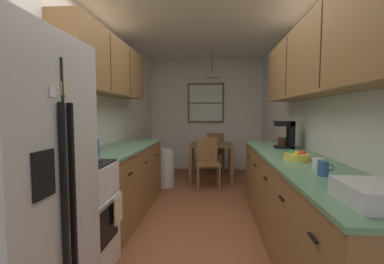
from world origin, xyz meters
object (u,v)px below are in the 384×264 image
dining_table (211,150)px  coffee_maker (287,134)px  fruit_bowl (297,156)px  trash_bin (165,168)px  table_serving_bowl (207,142)px  mug_spare (318,164)px  dining_chair_near (208,160)px  mug_by_coffeemaker (323,168)px  refrigerator (4,198)px  dish_rack (374,194)px  dining_chair_far (215,151)px  storage_canister (94,147)px  stove_range (70,218)px  microwave_over_range (51,67)px

dining_table → coffee_maker: 2.14m
fruit_bowl → trash_bin: bearing=127.2°
table_serving_bowl → mug_spare: bearing=-73.6°
dining_chair_near → table_serving_bowl: (-0.03, 0.67, 0.25)m
mug_by_coffeemaker → refrigerator: bearing=-163.4°
refrigerator → dish_rack: 1.89m
mug_by_coffeemaker → dish_rack: size_ratio=0.32×
trash_bin → mug_by_coffeemaker: 3.28m
trash_bin → fruit_bowl: bearing=-52.8°
dining_chair_near → fruit_bowl: bearing=-67.7°
dining_chair_far → dish_rack: 4.54m
storage_canister → mug_by_coffeemaker: (1.94, -0.61, -0.05)m
stove_range → mug_spare: 2.04m
dining_table → mug_by_coffeemaker: bearing=-76.4°
microwave_over_range → dining_chair_far: bearing=70.4°
microwave_over_range → mug_by_coffeemaker: microwave_over_range is taller
mug_spare → dish_rack: size_ratio=0.34×
microwave_over_range → fruit_bowl: microwave_over_range is taller
fruit_bowl → mug_by_coffeemaker: bearing=-90.6°
dining_table → mug_by_coffeemaker: (0.80, -3.31, 0.36)m
table_serving_bowl → storage_canister: bearing=-110.7°
dish_rack → trash_bin: bearing=116.2°
dining_table → fruit_bowl: size_ratio=3.61×
fruit_bowl → dining_chair_near: bearing=112.3°
dish_rack → storage_canister: bearing=148.8°
microwave_over_range → table_serving_bowl: bearing=70.4°
microwave_over_range → trash_bin: bearing=81.2°
microwave_over_range → storage_canister: size_ratio=2.90×
dining_table → microwave_over_range: bearing=-111.5°
dining_chair_far → coffee_maker: bearing=-70.5°
trash_bin → mug_by_coffeemaker: bearing=-59.3°
dining_chair_near → coffee_maker: coffee_maker is taller
refrigerator → trash_bin: bearing=85.7°
mug_spare → table_serving_bowl: 3.32m
refrigerator → coffee_maker: bearing=44.7°
trash_bin → dish_rack: bearing=-63.8°
refrigerator → mug_spare: 2.09m
refrigerator → fruit_bowl: 2.23m
refrigerator → trash_bin: size_ratio=2.59×
dining_chair_far → mug_by_coffeemaker: (0.72, -3.90, 0.45)m
stove_range → coffee_maker: (2.08, 1.31, 0.60)m
dining_table → mug_by_coffeemaker: 3.42m
storage_canister → table_serving_bowl: storage_canister is taller
microwave_over_range → mug_spare: (2.10, 0.06, -0.76)m
trash_bin → dining_table: bearing=32.6°
stove_range → dining_chair_far: stove_range is taller
trash_bin → mug_by_coffeemaker: (1.64, -2.77, 0.61)m
dining_table → trash_bin: bearing=-147.4°
stove_range → coffee_maker: size_ratio=3.28×
trash_bin → fruit_bowl: size_ratio=2.95×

